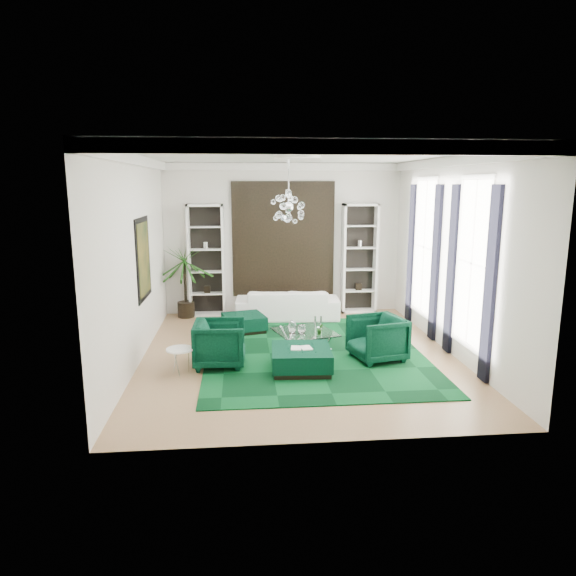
{
  "coord_description": "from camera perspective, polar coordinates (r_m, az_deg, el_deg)",
  "views": [
    {
      "loc": [
        -1.08,
        -9.53,
        3.27
      ],
      "look_at": [
        -0.15,
        0.5,
        1.23
      ],
      "focal_mm": 32.0,
      "sensor_mm": 36.0,
      "label": 1
    }
  ],
  "objects": [
    {
      "name": "wall_left",
      "position": [
        9.82,
        -16.58,
        2.94
      ],
      "size": [
        0.02,
        7.0,
        3.8
      ],
      "primitive_type": "cube",
      "color": "silver",
      "rests_on": "ground"
    },
    {
      "name": "coffee_table",
      "position": [
        10.38,
        1.88,
        -5.84
      ],
      "size": [
        1.36,
        1.36,
        0.37
      ],
      "primitive_type": null,
      "rotation": [
        0.0,
        0.0,
        0.3
      ],
      "color": "white",
      "rests_on": "floor"
    },
    {
      "name": "rug",
      "position": [
        10.23,
        2.86,
        -7.16
      ],
      "size": [
        4.2,
        5.0,
        0.02
      ],
      "primitive_type": "cube",
      "color": "black",
      "rests_on": "floor"
    },
    {
      "name": "curtain_near_b",
      "position": [
        10.37,
        17.71,
        1.9
      ],
      "size": [
        0.07,
        0.3,
        3.25
      ],
      "primitive_type": "cube",
      "color": "black",
      "rests_on": "floor"
    },
    {
      "name": "shelving_left",
      "position": [
        13.01,
        -9.07,
        3.03
      ],
      "size": [
        0.9,
        0.38,
        2.8
      ],
      "primitive_type": null,
      "color": "white",
      "rests_on": "floor"
    },
    {
      "name": "ceiling",
      "position": [
        9.61,
        1.23,
        14.65
      ],
      "size": [
        6.0,
        7.0,
        0.02
      ],
      "primitive_type": "cube",
      "color": "white",
      "rests_on": "ground"
    },
    {
      "name": "shelving_right",
      "position": [
        13.33,
        7.93,
        3.26
      ],
      "size": [
        0.9,
        0.38,
        2.8
      ],
      "primitive_type": null,
      "color": "white",
      "rests_on": "floor"
    },
    {
      "name": "floor",
      "position": [
        10.14,
        1.13,
        -7.45
      ],
      "size": [
        6.0,
        7.0,
        0.02
      ],
      "primitive_type": "cube",
      "color": "tan",
      "rests_on": "ground"
    },
    {
      "name": "ottoman_front",
      "position": [
        9.23,
        1.47,
        -7.96
      ],
      "size": [
        1.09,
        1.09,
        0.41
      ],
      "primitive_type": "cube",
      "rotation": [
        0.0,
        0.0,
        -0.05
      ],
      "color": "black",
      "rests_on": "floor"
    },
    {
      "name": "ottoman_side",
      "position": [
        11.65,
        -4.9,
        -3.93
      ],
      "size": [
        1.06,
        1.06,
        0.38
      ],
      "primitive_type": "cube",
      "rotation": [
        0.0,
        0.0,
        0.26
      ],
      "color": "black",
      "rests_on": "floor"
    },
    {
      "name": "window_far",
      "position": [
        11.84,
        14.92,
        4.41
      ],
      "size": [
        0.03,
        1.1,
        2.9
      ],
      "primitive_type": "cube",
      "color": "white",
      "rests_on": "wall_right"
    },
    {
      "name": "palm",
      "position": [
        12.93,
        -11.41,
        1.8
      ],
      "size": [
        1.76,
        1.76,
        2.31
      ],
      "primitive_type": null,
      "rotation": [
        0.0,
        0.0,
        0.25
      ],
      "color": "#1E5115",
      "rests_on": "floor"
    },
    {
      "name": "wall_back",
      "position": [
        13.16,
        -0.54,
        5.46
      ],
      "size": [
        6.0,
        0.02,
        3.8
      ],
      "primitive_type": "cube",
      "color": "silver",
      "rests_on": "ground"
    },
    {
      "name": "window_near",
      "position": [
        9.64,
        19.78,
        2.58
      ],
      "size": [
        0.03,
        1.1,
        2.9
      ],
      "primitive_type": "cube",
      "color": "white",
      "rests_on": "wall_right"
    },
    {
      "name": "painting",
      "position": [
        10.4,
        -15.72,
        3.16
      ],
      "size": [
        0.04,
        1.3,
        1.6
      ],
      "primitive_type": "cube",
      "color": "black",
      "rests_on": "wall_left"
    },
    {
      "name": "wall_front",
      "position": [
        6.27,
        4.77,
        -1.24
      ],
      "size": [
        6.0,
        0.02,
        3.8
      ],
      "primitive_type": "cube",
      "color": "silver",
      "rests_on": "ground"
    },
    {
      "name": "curtain_near_a",
      "position": [
        8.97,
        21.54,
        0.22
      ],
      "size": [
        0.07,
        0.3,
        3.25
      ],
      "primitive_type": "cube",
      "color": "black",
      "rests_on": "floor"
    },
    {
      "name": "tapestry",
      "position": [
        13.11,
        -0.52,
        5.44
      ],
      "size": [
        2.5,
        0.06,
        2.8
      ],
      "primitive_type": "cube",
      "color": "black",
      "rests_on": "wall_back"
    },
    {
      "name": "armchair_left",
      "position": [
        9.5,
        -7.58,
        -6.12
      ],
      "size": [
        0.95,
        0.92,
        0.84
      ],
      "primitive_type": "imported",
      "rotation": [
        0.0,
        0.0,
        1.54
      ],
      "color": "black",
      "rests_on": "floor"
    },
    {
      "name": "table_plant",
      "position": [
        10.12,
        3.59,
        -4.57
      ],
      "size": [
        0.13,
        0.11,
        0.22
      ],
      "primitive_type": "imported",
      "rotation": [
        0.0,
        0.0,
        0.11
      ],
      "color": "#1E5115",
      "rests_on": "coffee_table"
    },
    {
      "name": "side_table",
      "position": [
        9.27,
        -11.89,
        -8.0
      ],
      "size": [
        0.55,
        0.55,
        0.45
      ],
      "primitive_type": "cylinder",
      "rotation": [
        0.0,
        0.0,
        0.2
      ],
      "color": "white",
      "rests_on": "floor"
    },
    {
      "name": "crown_molding",
      "position": [
        9.6,
        1.22,
        14.0
      ],
      "size": [
        6.0,
        7.0,
        0.18
      ],
      "primitive_type": null,
      "color": "white",
      "rests_on": "ceiling"
    },
    {
      "name": "armchair_right",
      "position": [
        9.86,
        9.85,
        -5.52
      ],
      "size": [
        1.11,
        1.09,
        0.85
      ],
      "primitive_type": "imported",
      "rotation": [
        0.0,
        0.0,
        -1.34
      ],
      "color": "black",
      "rests_on": "floor"
    },
    {
      "name": "sofa",
      "position": [
        12.69,
        -0.06,
        -1.79
      ],
      "size": [
        2.57,
        1.13,
        0.73
      ],
      "primitive_type": "imported",
      "rotation": [
        0.0,
        0.0,
        3.08
      ],
      "color": "white",
      "rests_on": "floor"
    },
    {
      "name": "book",
      "position": [
        9.16,
        1.48,
        -6.65
      ],
      "size": [
        0.38,
        0.25,
        0.03
      ],
      "primitive_type": "cube",
      "color": "white",
      "rests_on": "ottoman_front"
    },
    {
      "name": "curtain_far_b",
      "position": [
        12.59,
        13.5,
        3.73
      ],
      "size": [
        0.07,
        0.3,
        3.25
      ],
      "primitive_type": "cube",
      "color": "black",
      "rests_on": "floor"
    },
    {
      "name": "curtain_far_a",
      "position": [
        11.13,
        16.05,
        2.62
      ],
      "size": [
        0.07,
        0.3,
        3.25
      ],
      "primitive_type": "cube",
      "color": "black",
      "rests_on": "floor"
    },
    {
      "name": "wall_right",
      "position": [
        10.46,
        17.82,
        3.36
      ],
      "size": [
        0.02,
        7.0,
        3.8
      ],
      "primitive_type": "cube",
      "color": "silver",
      "rests_on": "ground"
    },
    {
      "name": "ceiling_medallion",
      "position": [
        9.9,
        1.02,
        14.33
      ],
      "size": [
        0.9,
        0.9,
        0.05
      ],
      "primitive_type": "cylinder",
      "color": "white",
      "rests_on": "ceiling"
    },
    {
      "name": "chandelier",
      "position": [
        9.82,
        0.06,
        8.98
      ],
      "size": [
        0.82,
        0.82,
        0.68
      ],
      "primitive_type": null,
      "rotation": [
        0.0,
        0.0,
        0.09
      ],
      "color": "white",
      "rests_on": "ceiling"
    }
  ]
}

